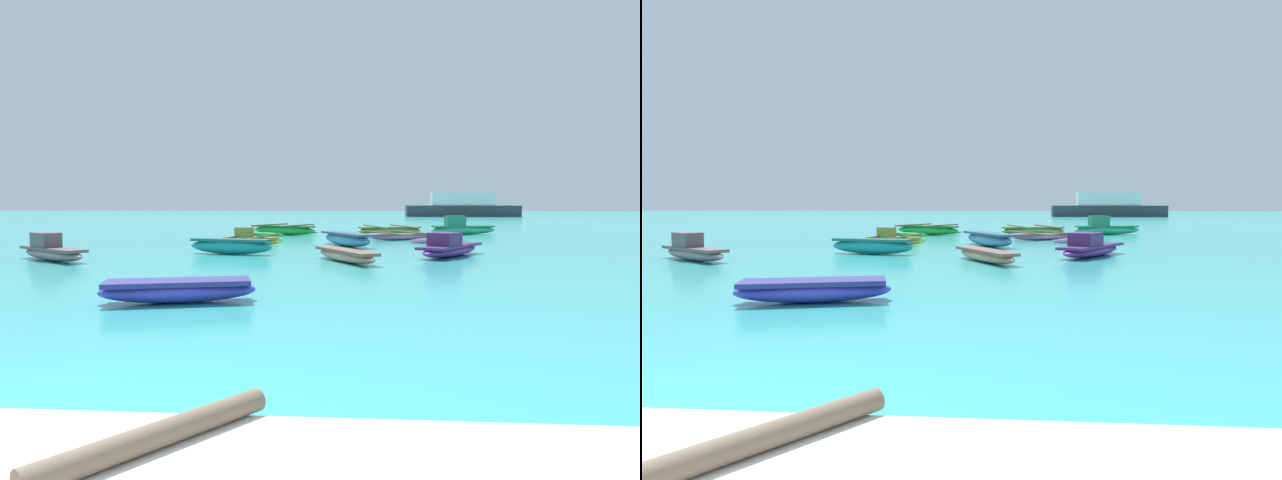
% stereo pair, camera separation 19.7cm
% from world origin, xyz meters
% --- Properties ---
extents(moored_boat_0, '(2.27, 3.53, 0.50)m').
position_xyz_m(moored_boat_0, '(1.75, 18.38, 0.28)').
color(moored_boat_0, teal).
rests_on(moored_boat_0, ground_plane).
extents(moored_boat_1, '(3.54, 3.95, 0.54)m').
position_xyz_m(moored_boat_1, '(-1.62, 25.55, 0.25)').
color(moored_boat_1, green).
rests_on(moored_boat_1, ground_plane).
extents(moored_boat_2, '(2.92, 2.36, 0.77)m').
position_xyz_m(moored_boat_2, '(-6.27, 12.35, 0.27)').
color(moored_boat_2, gray).
rests_on(moored_boat_2, ground_plane).
extents(moored_boat_3, '(2.26, 4.52, 0.69)m').
position_xyz_m(moored_boat_3, '(-1.87, 18.30, 0.23)').
color(moored_boat_3, '#D3CD43').
rests_on(moored_boat_3, ground_plane).
extents(moored_boat_4, '(3.42, 4.95, 0.47)m').
position_xyz_m(moored_boat_4, '(3.67, 26.14, 0.22)').
color(moored_boat_4, '#6AAF55').
rests_on(moored_boat_4, ground_plane).
extents(moored_boat_5, '(3.51, 1.42, 0.96)m').
position_xyz_m(moored_boat_5, '(7.35, 26.65, 0.34)').
color(moored_boat_5, '#2CB780').
rests_on(moored_boat_5, ground_plane).
extents(moored_boat_6, '(2.50, 3.38, 0.73)m').
position_xyz_m(moored_boat_6, '(4.95, 14.44, 0.26)').
color(moored_boat_6, '#6D2D8E').
rests_on(moored_boat_6, ground_plane).
extents(moored_boat_7, '(2.59, 1.36, 0.36)m').
position_xyz_m(moored_boat_7, '(-0.57, 6.05, 0.20)').
color(moored_boat_7, '#433DBD').
rests_on(moored_boat_7, ground_plane).
extents(moored_boat_8, '(2.00, 3.08, 0.34)m').
position_xyz_m(moored_boat_8, '(1.90, 12.61, 0.19)').
color(moored_boat_8, tan).
rests_on(moored_boat_8, ground_plane).
extents(moored_boat_9, '(3.76, 4.81, 0.34)m').
position_xyz_m(moored_boat_9, '(4.04, 22.11, 0.16)').
color(moored_boat_9, '#C57AA7').
rests_on(moored_boat_9, ground_plane).
extents(moored_boat_10, '(2.86, 1.24, 0.48)m').
position_xyz_m(moored_boat_10, '(-1.76, 14.68, 0.27)').
color(moored_boat_10, teal).
rests_on(moored_boat_10, ground_plane).
extents(driftwood_0, '(1.09, 1.40, 0.16)m').
position_xyz_m(driftwood_0, '(1.18, 0.44, 0.20)').
color(driftwood_0, '#75604C').
rests_on(driftwood_0, beach_strip).
extents(distant_ferry, '(13.38, 2.94, 2.94)m').
position_xyz_m(distant_ferry, '(14.16, 67.15, 1.20)').
color(distant_ferry, '#2D333D').
rests_on(distant_ferry, ground_plane).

